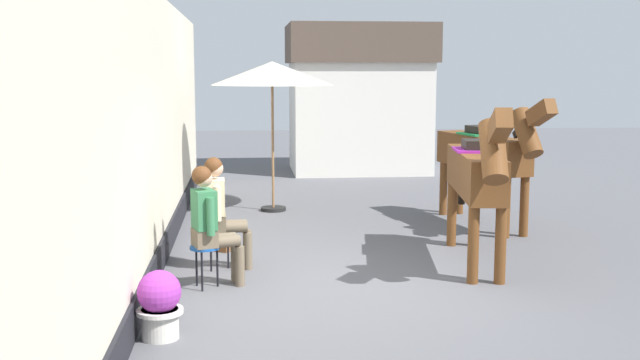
# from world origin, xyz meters

# --- Properties ---
(ground_plane) EXTENTS (40.00, 40.00, 0.00)m
(ground_plane) POSITION_xyz_m (0.00, 3.00, 0.00)
(ground_plane) COLOR #56565B
(pub_facade_wall) EXTENTS (0.34, 14.00, 3.40)m
(pub_facade_wall) POSITION_xyz_m (-2.55, 1.50, 1.54)
(pub_facade_wall) COLOR beige
(pub_facade_wall) RESTS_ON ground_plane
(distant_cottage) EXTENTS (3.40, 2.60, 3.50)m
(distant_cottage) POSITION_xyz_m (1.40, 10.05, 1.80)
(distant_cottage) COLOR silver
(distant_cottage) RESTS_ON ground_plane
(seated_visitor_near) EXTENTS (0.61, 0.48, 1.39)m
(seated_visitor_near) POSITION_xyz_m (-1.75, 0.08, 0.78)
(seated_visitor_near) COLOR #194C99
(seated_visitor_near) RESTS_ON ground_plane
(seated_visitor_far) EXTENTS (0.61, 0.49, 1.39)m
(seated_visitor_far) POSITION_xyz_m (-1.65, 0.91, 0.78)
(seated_visitor_far) COLOR red
(seated_visitor_far) RESTS_ON ground_plane
(saddled_horse_near) EXTENTS (0.74, 2.99, 2.06)m
(saddled_horse_near) POSITION_xyz_m (1.51, 0.77, 1.16)
(saddled_horse_near) COLOR brown
(saddled_horse_near) RESTS_ON ground_plane
(saddled_horse_far) EXTENTS (0.96, 2.95, 2.06)m
(saddled_horse_far) POSITION_xyz_m (2.39, 3.16, 1.16)
(saddled_horse_far) COLOR brown
(saddled_horse_far) RESTS_ON ground_plane
(flower_planter_near) EXTENTS (0.43, 0.43, 0.64)m
(flower_planter_near) POSITION_xyz_m (-2.14, -1.59, 0.33)
(flower_planter_near) COLOR beige
(flower_planter_near) RESTS_ON ground_plane
(cafe_parasol) EXTENTS (2.10, 2.10, 2.58)m
(cafe_parasol) POSITION_xyz_m (-0.86, 4.85, 2.36)
(cafe_parasol) COLOR black
(cafe_parasol) RESTS_ON ground_plane
(satchel_bag) EXTENTS (0.30, 0.25, 0.20)m
(satchel_bag) POSITION_xyz_m (-1.70, 1.84, 0.10)
(satchel_bag) COLOR brown
(satchel_bag) RESTS_ON ground_plane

